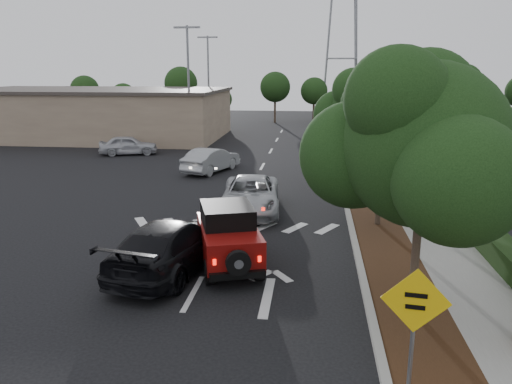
% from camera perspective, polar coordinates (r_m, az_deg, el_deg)
% --- Properties ---
extents(ground, '(120.00, 120.00, 0.00)m').
position_cam_1_polar(ground, '(13.75, -7.21, -11.42)').
color(ground, black).
rests_on(ground, ground).
extents(curb, '(0.20, 70.00, 0.15)m').
position_cam_1_polar(curb, '(24.78, 9.91, 0.20)').
color(curb, '#9E9B93').
rests_on(curb, ground).
extents(planting_strip, '(1.80, 70.00, 0.12)m').
position_cam_1_polar(planting_strip, '(24.86, 12.21, 0.10)').
color(planting_strip, black).
rests_on(planting_strip, ground).
extents(sidewalk, '(2.00, 70.00, 0.12)m').
position_cam_1_polar(sidewalk, '(25.13, 16.52, -0.02)').
color(sidewalk, gray).
rests_on(sidewalk, ground).
extents(hedge, '(0.80, 70.00, 0.80)m').
position_cam_1_polar(hedge, '(25.33, 19.69, 0.64)').
color(hedge, black).
rests_on(hedge, ground).
extents(commercial_building, '(22.00, 12.00, 4.00)m').
position_cam_1_polar(commercial_building, '(46.35, -17.93, 8.47)').
color(commercial_building, '#826D5A').
rests_on(commercial_building, ground).
extents(transmission_tower, '(7.00, 4.00, 28.00)m').
position_cam_1_polar(transmission_tower, '(60.40, 9.45, 8.16)').
color(transmission_tower, slate).
rests_on(transmission_tower, ground).
extents(street_tree_near, '(3.80, 3.80, 5.92)m').
position_cam_1_polar(street_tree_near, '(13.19, 17.27, -13.14)').
color(street_tree_near, black).
rests_on(street_tree_near, ground).
extents(street_tree_mid, '(3.20, 3.20, 5.32)m').
position_cam_1_polar(street_tree_mid, '(19.61, 13.66, -3.88)').
color(street_tree_mid, black).
rests_on(street_tree_mid, ground).
extents(street_tree_far, '(3.40, 3.40, 5.62)m').
position_cam_1_polar(street_tree_far, '(25.85, 12.00, 0.50)').
color(street_tree_far, black).
rests_on(street_tree_far, ground).
extents(light_pole_a, '(2.00, 0.22, 9.00)m').
position_cam_1_polar(light_pole_a, '(39.68, -7.48, 5.30)').
color(light_pole_a, slate).
rests_on(light_pole_a, ground).
extents(light_pole_b, '(2.00, 0.22, 9.00)m').
position_cam_1_polar(light_pole_b, '(51.50, -5.33, 7.32)').
color(light_pole_b, slate).
rests_on(light_pole_b, ground).
extents(red_jeep, '(2.55, 3.83, 1.87)m').
position_cam_1_polar(red_jeep, '(15.20, -3.24, -4.94)').
color(red_jeep, black).
rests_on(red_jeep, ground).
extents(silver_suv_ahead, '(2.77, 5.30, 1.42)m').
position_cam_1_polar(silver_suv_ahead, '(20.94, -0.63, -0.32)').
color(silver_suv_ahead, '#B1B4B9').
rests_on(silver_suv_ahead, ground).
extents(black_suv_oncoming, '(3.15, 5.60, 1.53)m').
position_cam_1_polar(black_suv_oncoming, '(15.08, -9.62, -6.03)').
color(black_suv_oncoming, black).
rests_on(black_suv_oncoming, ground).
extents(silver_sedan_oncoming, '(2.91, 4.54, 1.41)m').
position_cam_1_polar(silver_sedan_oncoming, '(29.18, -5.13, 3.68)').
color(silver_sedan_oncoming, '#94969B').
rests_on(silver_sedan_oncoming, ground).
extents(parked_suv, '(4.26, 2.69, 1.35)m').
position_cam_1_polar(parked_suv, '(36.11, -14.38, 5.22)').
color(parked_suv, '#B4B6BD').
rests_on(parked_suv, ground).
extents(speed_hump_sign, '(1.16, 0.18, 2.49)m').
position_cam_1_polar(speed_hump_sign, '(9.21, 17.63, -13.48)').
color(speed_hump_sign, slate).
rests_on(speed_hump_sign, ground).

